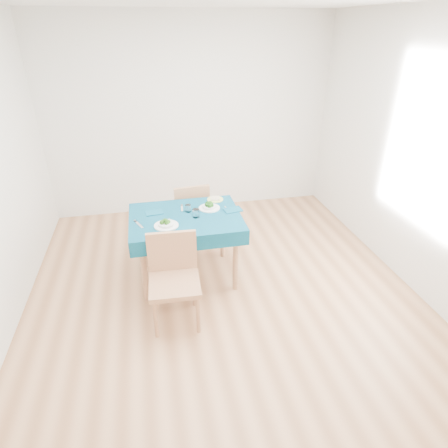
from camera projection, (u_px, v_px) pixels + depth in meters
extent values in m
cube|color=#97633E|center=(224.00, 296.00, 3.92)|extent=(4.00, 4.50, 0.02)
cube|color=silver|center=(191.00, 119.00, 5.23)|extent=(4.00, 0.02, 2.70)
cube|color=silver|center=(354.00, 389.00, 1.34)|extent=(4.00, 0.02, 2.70)
cube|color=silver|center=(424.00, 159.00, 3.65)|extent=(0.02, 4.50, 2.70)
cube|color=navy|center=(187.00, 247.00, 4.04)|extent=(1.13, 0.86, 0.76)
cube|color=#A2704C|center=(174.00, 271.00, 3.33)|extent=(0.48, 0.52, 1.14)
cube|color=#A2704C|center=(189.00, 205.00, 4.64)|extent=(0.46, 0.50, 1.05)
cube|color=silver|center=(139.00, 224.00, 3.70)|extent=(0.10, 0.19, 0.00)
cube|color=silver|center=(170.00, 223.00, 3.73)|extent=(0.02, 0.20, 0.00)
cube|color=silver|center=(182.00, 208.00, 4.03)|extent=(0.04, 0.16, 0.00)
cube|color=silver|center=(228.00, 210.00, 3.99)|extent=(0.04, 0.19, 0.00)
cube|color=navy|center=(154.00, 213.00, 3.93)|extent=(0.19, 0.15, 0.01)
cube|color=navy|center=(233.00, 210.00, 3.99)|extent=(0.20, 0.16, 0.01)
cylinder|color=white|center=(188.00, 208.00, 3.94)|extent=(0.06, 0.06, 0.08)
cylinder|color=white|center=(196.00, 213.00, 3.82)|extent=(0.07, 0.07, 0.09)
cylinder|color=#D2DE6C|center=(215.00, 199.00, 4.23)|extent=(0.18, 0.18, 0.01)
cube|color=beige|center=(215.00, 198.00, 4.22)|extent=(0.12, 0.12, 0.02)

